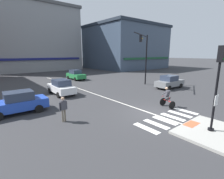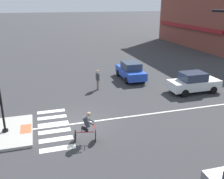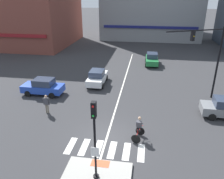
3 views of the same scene
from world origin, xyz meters
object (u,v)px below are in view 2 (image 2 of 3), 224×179
at_px(car_white_westbound_far, 194,82).
at_px(cyclist, 86,126).
at_px(pedestrian_at_curb_left, 98,78).
at_px(car_blue_cross_left, 131,71).

height_order(car_white_westbound_far, cyclist, cyclist).
relative_size(car_white_westbound_far, pedestrian_at_curb_left, 2.46).
bearing_deg(car_blue_cross_left, car_white_westbound_far, 36.80).
height_order(car_white_westbound_far, car_blue_cross_left, same).
xyz_separation_m(car_blue_cross_left, pedestrian_at_curb_left, (2.00, -3.64, 0.17)).
xyz_separation_m(car_white_westbound_far, pedestrian_at_curb_left, (-2.76, -7.21, 0.17)).
height_order(car_white_westbound_far, pedestrian_at_curb_left, pedestrian_at_curb_left).
distance_m(car_white_westbound_far, car_blue_cross_left, 5.95).
height_order(cyclist, pedestrian_at_curb_left, cyclist).
bearing_deg(car_blue_cross_left, cyclist, -31.87).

